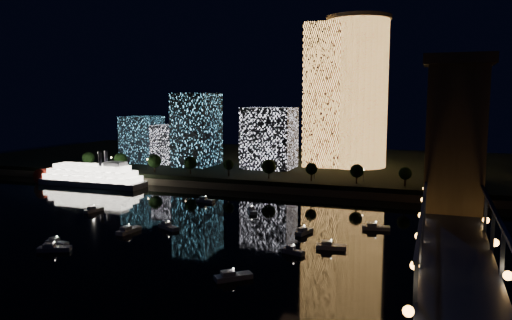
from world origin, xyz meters
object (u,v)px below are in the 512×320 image
(tower_cylindrical, at_px, (357,92))
(riverboat, at_px, (88,176))
(truss_bridge, at_px, (448,201))
(tower_rectangular, at_px, (329,96))

(tower_cylindrical, height_order, riverboat, tower_cylindrical)
(tower_cylindrical, relative_size, riverboat, 1.37)
(truss_bridge, bearing_deg, riverboat, 158.04)
(tower_rectangular, bearing_deg, riverboat, -144.24)
(tower_cylindrical, bearing_deg, truss_bridge, -72.54)
(truss_bridge, xyz_separation_m, riverboat, (-159.99, 64.51, -11.78))
(riverboat, bearing_deg, truss_bridge, -21.96)
(tower_rectangular, xyz_separation_m, riverboat, (-101.52, -73.13, -38.37))
(tower_cylindrical, distance_m, riverboat, 144.16)
(tower_rectangular, height_order, truss_bridge, tower_rectangular)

